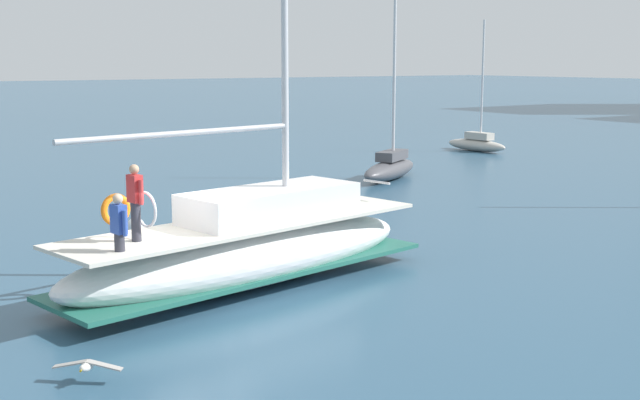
{
  "coord_description": "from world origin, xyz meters",
  "views": [
    {
      "loc": [
        16.21,
        -7.21,
        5.1
      ],
      "look_at": [
        -0.07,
        3.66,
        1.8
      ],
      "focal_mm": 46.63,
      "sensor_mm": 36.0,
      "label": 1
    }
  ],
  "objects_px": {
    "moored_cutter_left": "(477,142)",
    "mooring_buoy": "(136,227)",
    "main_sailboat": "(250,246)",
    "seagull": "(87,366)",
    "moored_sloop_near": "(390,166)"
  },
  "relations": [
    {
      "from": "main_sailboat",
      "to": "moored_cutter_left",
      "type": "bearing_deg",
      "value": 126.01
    },
    {
      "from": "main_sailboat",
      "to": "mooring_buoy",
      "type": "height_order",
      "value": "main_sailboat"
    },
    {
      "from": "moored_cutter_left",
      "to": "mooring_buoy",
      "type": "height_order",
      "value": "moored_cutter_left"
    },
    {
      "from": "moored_cutter_left",
      "to": "seagull",
      "type": "bearing_deg",
      "value": -53.88
    },
    {
      "from": "seagull",
      "to": "mooring_buoy",
      "type": "bearing_deg",
      "value": 155.02
    },
    {
      "from": "moored_sloop_near",
      "to": "seagull",
      "type": "bearing_deg",
      "value": -50.06
    },
    {
      "from": "moored_cutter_left",
      "to": "mooring_buoy",
      "type": "xyz_separation_m",
      "value": [
        10.85,
        -24.6,
        -0.33
      ]
    },
    {
      "from": "main_sailboat",
      "to": "moored_cutter_left",
      "type": "distance_m",
      "value": 30.38
    },
    {
      "from": "moored_cutter_left",
      "to": "seagull",
      "type": "xyz_separation_m",
      "value": [
        21.6,
        -29.61,
        -0.21
      ]
    },
    {
      "from": "seagull",
      "to": "moored_sloop_near",
      "type": "bearing_deg",
      "value": 129.94
    },
    {
      "from": "moored_sloop_near",
      "to": "main_sailboat",
      "type": "bearing_deg",
      "value": -48.89
    },
    {
      "from": "moored_cutter_left",
      "to": "moored_sloop_near",
      "type": "bearing_deg",
      "value": -61.1
    },
    {
      "from": "main_sailboat",
      "to": "seagull",
      "type": "bearing_deg",
      "value": -53.37
    },
    {
      "from": "moored_cutter_left",
      "to": "mooring_buoy",
      "type": "relative_size",
      "value": 8.26
    },
    {
      "from": "moored_sloop_near",
      "to": "seagull",
      "type": "xyz_separation_m",
      "value": [
        15.43,
        -18.43,
        -0.27
      ]
    }
  ]
}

